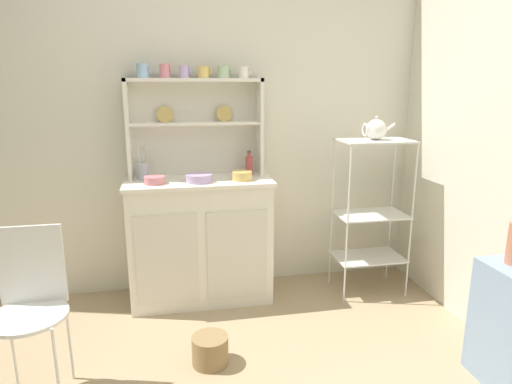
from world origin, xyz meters
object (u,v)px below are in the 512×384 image
(porcelain_teapot, at_px, (376,129))
(hutch_shelf_unit, at_px, (195,120))
(floor_basket, at_px, (210,350))
(jam_bottle, at_px, (249,165))
(hutch_cabinet, at_px, (200,239))
(bakers_rack, at_px, (371,203))
(utensil_jar, at_px, (143,171))
(wire_chair, at_px, (30,298))
(bowl_mixing_large, at_px, (155,180))
(cup_sky_0, at_px, (143,71))

(porcelain_teapot, bearing_deg, hutch_shelf_unit, 167.19)
(floor_basket, height_order, porcelain_teapot, porcelain_teapot)
(porcelain_teapot, bearing_deg, jam_bottle, 166.78)
(hutch_cabinet, xyz_separation_m, bakers_rack, (1.22, -0.11, 0.22))
(utensil_jar, bearing_deg, wire_chair, -117.93)
(bowl_mixing_large, bearing_deg, wire_chair, -126.05)
(hutch_cabinet, bearing_deg, jam_bottle, 13.29)
(hutch_shelf_unit, xyz_separation_m, bakers_rack, (1.22, -0.28, -0.59))
(cup_sky_0, xyz_separation_m, bowl_mixing_large, (0.04, -0.20, -0.69))
(utensil_jar, bearing_deg, bowl_mixing_large, -63.10)
(wire_chair, distance_m, floor_basket, 0.96)
(hutch_cabinet, xyz_separation_m, bowl_mixing_large, (-0.29, -0.07, 0.45))
(bakers_rack, distance_m, wire_chair, 2.22)
(porcelain_teapot, bearing_deg, hutch_cabinet, 174.65)
(hutch_cabinet, relative_size, floor_basket, 4.93)
(cup_sky_0, bearing_deg, floor_basket, -71.00)
(hutch_shelf_unit, bearing_deg, hutch_cabinet, -90.00)
(hutch_cabinet, height_order, wire_chair, hutch_cabinet)
(bowl_mixing_large, relative_size, utensil_jar, 0.54)
(hutch_cabinet, bearing_deg, wire_chair, -134.95)
(utensil_jar, bearing_deg, jam_bottle, 0.61)
(floor_basket, bearing_deg, bakers_rack, 28.99)
(hutch_cabinet, distance_m, porcelain_teapot, 1.43)
(floor_basket, bearing_deg, hutch_shelf_unit, 89.15)
(bakers_rack, distance_m, bowl_mixing_large, 1.52)
(wire_chair, height_order, cup_sky_0, cup_sky_0)
(hutch_shelf_unit, xyz_separation_m, cup_sky_0, (-0.33, -0.04, 0.32))
(utensil_jar, bearing_deg, bakers_rack, -6.93)
(bowl_mixing_large, height_order, jam_bottle, jam_bottle)
(jam_bottle, bearing_deg, hutch_cabinet, -166.71)
(hutch_shelf_unit, xyz_separation_m, utensil_jar, (-0.37, -0.08, -0.33))
(floor_basket, distance_m, bowl_mixing_large, 1.12)
(bakers_rack, bearing_deg, bowl_mixing_large, 178.45)
(hutch_shelf_unit, relative_size, wire_chair, 1.09)
(floor_basket, bearing_deg, utensil_jar, 111.84)
(hutch_shelf_unit, xyz_separation_m, porcelain_teapot, (1.22, -0.28, -0.06))
(jam_bottle, relative_size, utensil_jar, 0.70)
(cup_sky_0, height_order, bowl_mixing_large, cup_sky_0)
(bakers_rack, xyz_separation_m, utensil_jar, (-1.58, 0.19, 0.26))
(cup_sky_0, bearing_deg, jam_bottle, -2.96)
(hutch_shelf_unit, bearing_deg, jam_bottle, -11.83)
(hutch_cabinet, height_order, bakers_rack, bakers_rack)
(bowl_mixing_large, xyz_separation_m, utensil_jar, (-0.08, 0.15, 0.04))
(wire_chair, bearing_deg, cup_sky_0, 46.42)
(hutch_cabinet, xyz_separation_m, utensil_jar, (-0.37, 0.08, 0.48))
(hutch_shelf_unit, bearing_deg, bakers_rack, -12.79)
(wire_chair, xyz_separation_m, utensil_jar, (0.50, 0.95, 0.41))
(hutch_shelf_unit, relative_size, cup_sky_0, 9.99)
(hutch_shelf_unit, xyz_separation_m, bowl_mixing_large, (-0.29, -0.24, -0.37))
(wire_chair, height_order, porcelain_teapot, porcelain_teapot)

